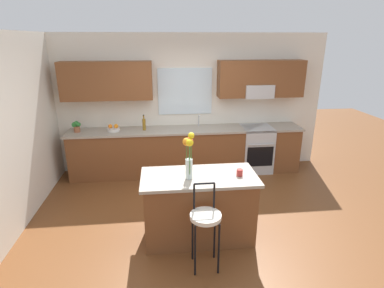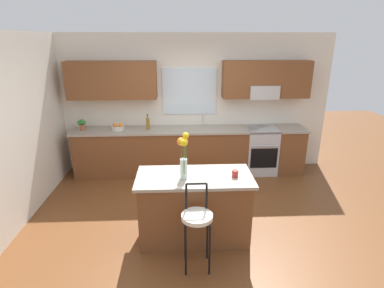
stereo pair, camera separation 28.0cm
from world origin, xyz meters
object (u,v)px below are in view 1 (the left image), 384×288
object	(u,v)px
kitchen_island	(199,207)
flower_vase	(189,152)
potted_plant_small	(76,126)
mug_ceramic	(240,173)
fruit_bowl_oranges	(113,129)
oven_range	(256,149)
bar_stool_near	(205,220)
bottle_olive_oil	(144,124)

from	to	relation	value
kitchen_island	flower_vase	world-z (taller)	flower_vase
potted_plant_small	mug_ceramic	bearing A→B (deg)	-41.06
mug_ceramic	fruit_bowl_oranges	distance (m)	2.92
fruit_bowl_oranges	oven_range	bearing A→B (deg)	-0.50
oven_range	fruit_bowl_oranges	world-z (taller)	fruit_bowl_oranges
potted_plant_small	bar_stool_near	bearing A→B (deg)	-53.35
oven_range	mug_ceramic	bearing A→B (deg)	-112.92
oven_range	potted_plant_small	distance (m)	3.54
kitchen_island	mug_ceramic	bearing A→B (deg)	-6.39
flower_vase	potted_plant_small	size ratio (longest dim) A/B	2.81
fruit_bowl_oranges	bottle_olive_oil	xyz separation A→B (m)	(0.58, 0.00, 0.07)
bar_stool_near	potted_plant_small	size ratio (longest dim) A/B	4.86
fruit_bowl_oranges	potted_plant_small	size ratio (longest dim) A/B	1.12
kitchen_island	bar_stool_near	size ratio (longest dim) A/B	1.44
oven_range	bar_stool_near	xyz separation A→B (m)	(-1.45, -2.72, 0.18)
kitchen_island	flower_vase	distance (m)	0.82
oven_range	flower_vase	world-z (taller)	flower_vase
oven_range	bottle_olive_oil	xyz separation A→B (m)	(-2.23, 0.02, 0.58)
kitchen_island	potted_plant_small	world-z (taller)	potted_plant_small
kitchen_island	potted_plant_small	bearing A→B (deg)	133.26
bar_stool_near	bottle_olive_oil	xyz separation A→B (m)	(-0.79, 2.75, 0.40)
kitchen_island	fruit_bowl_oranges	distance (m)	2.61
flower_vase	potted_plant_small	world-z (taller)	flower_vase
oven_range	mug_ceramic	size ratio (longest dim) A/B	10.22
mug_ceramic	bottle_olive_oil	distance (m)	2.58
bottle_olive_oil	potted_plant_small	xyz separation A→B (m)	(-1.26, 0.00, -0.00)
oven_range	bottle_olive_oil	size ratio (longest dim) A/B	3.06
fruit_bowl_oranges	bottle_olive_oil	bearing A→B (deg)	0.00
fruit_bowl_oranges	bottle_olive_oil	world-z (taller)	bottle_olive_oil
kitchen_island	bottle_olive_oil	size ratio (longest dim) A/B	4.98
bar_stool_near	fruit_bowl_oranges	size ratio (longest dim) A/B	4.34
flower_vase	mug_ceramic	distance (m)	0.72
flower_vase	fruit_bowl_oranges	bearing A→B (deg)	118.81
oven_range	bar_stool_near	distance (m)	3.09
kitchen_island	mug_ceramic	world-z (taller)	mug_ceramic
mug_ceramic	bottle_olive_oil	bearing A→B (deg)	120.27
oven_range	fruit_bowl_oranges	distance (m)	2.86
flower_vase	bar_stool_near	bearing A→B (deg)	-74.88
mug_ceramic	bar_stool_near	bearing A→B (deg)	-134.84
flower_vase	fruit_bowl_oranges	xyz separation A→B (m)	(-1.23, 2.23, -0.31)
mug_ceramic	fruit_bowl_oranges	bearing A→B (deg)	130.19
mug_ceramic	fruit_bowl_oranges	xyz separation A→B (m)	(-1.88, 2.23, -0.00)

